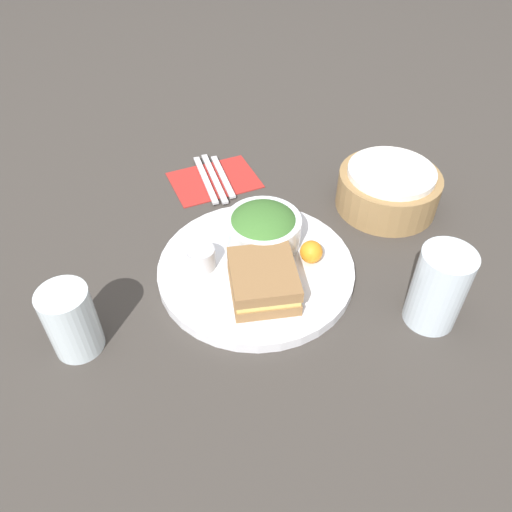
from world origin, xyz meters
The scene contains 13 objects.
ground_plane centered at (0.00, 0.00, 0.00)m, with size 4.00×4.00×0.00m, color #3D3833.
plate centered at (0.00, 0.00, 0.01)m, with size 0.32×0.32×0.02m, color silver.
sandwich centered at (0.06, -0.01, 0.04)m, with size 0.13×0.12×0.05m.
salad_bowl centered at (-0.05, 0.03, 0.05)m, with size 0.13×0.13×0.07m.
dressing_cup centered at (-0.03, -0.08, 0.04)m, with size 0.04×0.04×0.04m, color #B7B7BC.
orange_wedge centered at (0.03, 0.09, 0.04)m, with size 0.04×0.04×0.04m, color orange.
drink_glass centered at (0.19, 0.20, 0.07)m, with size 0.08×0.08×0.13m, color silver.
bread_basket centered at (-0.07, 0.30, 0.04)m, with size 0.19×0.19×0.08m.
napkin centered at (-0.27, 0.03, 0.00)m, with size 0.13×0.17×0.00m, color #B22823.
fork centered at (-0.27, 0.01, 0.01)m, with size 0.16×0.01×0.01m, color silver.
knife centered at (-0.27, 0.03, 0.01)m, with size 0.17×0.01×0.01m, color silver.
spoon centered at (-0.27, 0.05, 0.01)m, with size 0.15×0.01×0.01m, color silver.
water_glass centered at (0.03, -0.29, 0.05)m, with size 0.07×0.07×0.11m, color silver.
Camera 1 is at (0.53, -0.23, 0.59)m, focal length 35.00 mm.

